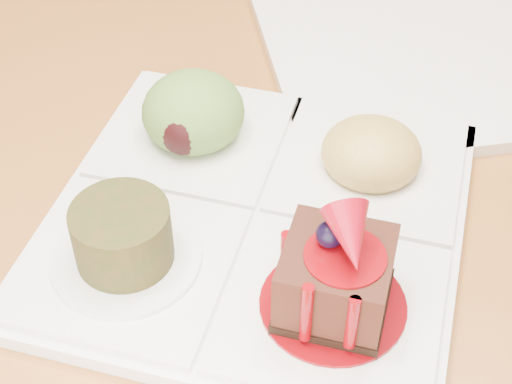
# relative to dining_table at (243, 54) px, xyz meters

# --- Properties ---
(dining_table) EXTENTS (1.00, 1.80, 0.75)m
(dining_table) POSITION_rel_dining_table_xyz_m (0.00, 0.00, 0.00)
(dining_table) COLOR #A2692A
(dining_table) RESTS_ON ground
(sampler_plate) EXTENTS (0.29, 0.29, 0.11)m
(sampler_plate) POSITION_rel_dining_table_xyz_m (0.10, -0.30, 0.09)
(sampler_plate) COLOR white
(sampler_plate) RESTS_ON dining_table
(second_plate) EXTENTS (0.36, 0.36, 0.01)m
(second_plate) POSITION_rel_dining_table_xyz_m (0.19, -0.07, 0.07)
(second_plate) COLOR white
(second_plate) RESTS_ON dining_table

